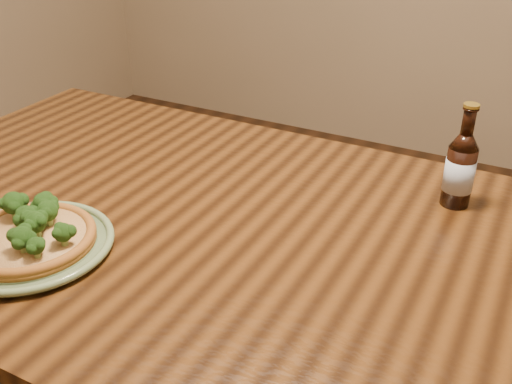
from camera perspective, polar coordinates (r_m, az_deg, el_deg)
The scene contains 4 objects.
table at distance 1.16m, azimuth -2.54°, elevation -7.07°, with size 1.60×0.90×0.75m.
plate at distance 1.10m, azimuth -20.70°, elevation -4.73°, with size 0.28×0.28×0.02m.
pizza at distance 1.09m, azimuth -20.74°, elevation -3.83°, with size 0.23×0.23×0.07m.
beer_bottle at distance 1.20m, azimuth 18.87°, elevation 2.11°, with size 0.06×0.06×0.21m.
Camera 1 is at (0.48, -0.70, 1.33)m, focal length 42.00 mm.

